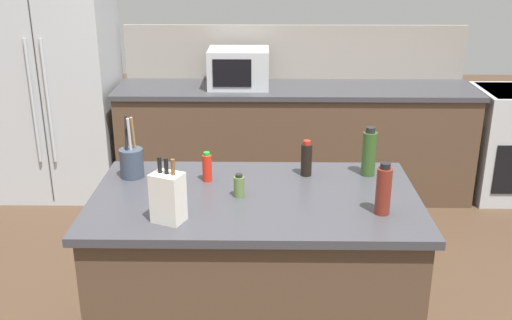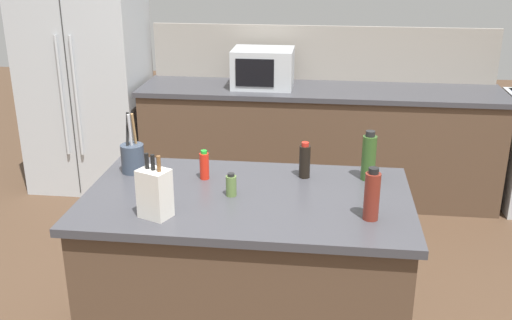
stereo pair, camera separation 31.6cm
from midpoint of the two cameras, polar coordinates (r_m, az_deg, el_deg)
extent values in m
cube|color=#4C3828|center=(5.08, 7.69, 1.37)|extent=(2.91, 0.62, 0.90)
cube|color=#38383D|center=(4.95, 7.94, 6.52)|extent=(2.95, 0.66, 0.04)
cube|color=gray|center=(5.20, 8.05, 10.03)|extent=(2.91, 0.03, 0.46)
cube|color=#4C3828|center=(3.09, 2.19, -11.78)|extent=(1.50, 0.85, 0.90)
cube|color=#38383D|center=(2.86, 2.32, -3.81)|extent=(1.56, 0.91, 0.04)
cube|color=#ADB2B7|center=(5.35, -14.17, 6.85)|extent=(0.97, 0.72, 1.78)
cube|color=#2D2D2D|center=(5.02, -15.60, 5.85)|extent=(0.01, 0.00, 1.70)
cylinder|color=#ADB2B7|center=(5.03, -16.31, 5.80)|extent=(0.02, 0.02, 0.98)
cylinder|color=#ADB2B7|center=(4.98, -15.03, 5.80)|extent=(0.02, 0.02, 0.98)
cube|color=#ADB2B7|center=(4.92, 2.53, 8.73)|extent=(0.49, 0.38, 0.31)
cube|color=black|center=(4.73, 1.81, 8.27)|extent=(0.30, 0.01, 0.22)
cube|color=beige|center=(2.61, -6.23, -3.26)|extent=(0.16, 0.14, 0.22)
cylinder|color=black|center=(2.58, -6.94, -0.16)|extent=(0.02, 0.02, 0.07)
cylinder|color=black|center=(2.56, -6.36, -0.29)|extent=(0.02, 0.02, 0.07)
cylinder|color=brown|center=(2.54, -5.76, -0.42)|extent=(0.02, 0.02, 0.07)
cylinder|color=#333D4C|center=(3.14, -8.87, 0.10)|extent=(0.12, 0.12, 0.15)
cylinder|color=olive|center=(3.10, -8.71, 2.84)|extent=(0.01, 0.05, 0.18)
cylinder|color=black|center=(3.10, -9.33, 2.82)|extent=(0.01, 0.05, 0.18)
cylinder|color=#B2B2B7|center=(3.08, -9.07, 2.70)|extent=(0.01, 0.03, 0.18)
cylinder|color=red|center=(3.02, -1.97, -0.65)|extent=(0.05, 0.05, 0.14)
cylinder|color=green|center=(3.00, -1.99, 0.71)|extent=(0.03, 0.03, 0.02)
cylinder|color=black|center=(3.06, 7.61, -0.22)|extent=(0.06, 0.06, 0.17)
cylinder|color=#B22319|center=(3.03, 7.70, 1.45)|extent=(0.04, 0.04, 0.02)
cylinder|color=#2D4C1E|center=(3.08, 13.60, 0.13)|extent=(0.07, 0.07, 0.23)
cylinder|color=black|center=(3.04, 13.80, 2.40)|extent=(0.05, 0.05, 0.03)
cylinder|color=maroon|center=(2.66, 14.35, -3.46)|extent=(0.07, 0.07, 0.21)
cylinder|color=black|center=(2.61, 14.58, -1.06)|extent=(0.04, 0.04, 0.03)
cylinder|color=#567038|center=(2.83, 0.81, -2.55)|extent=(0.05, 0.05, 0.10)
cylinder|color=black|center=(2.81, 0.81, -1.48)|extent=(0.03, 0.03, 0.02)
camera|label=1|loc=(0.16, -87.14, 1.07)|focal=42.00mm
camera|label=2|loc=(0.16, 92.86, -1.07)|focal=42.00mm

